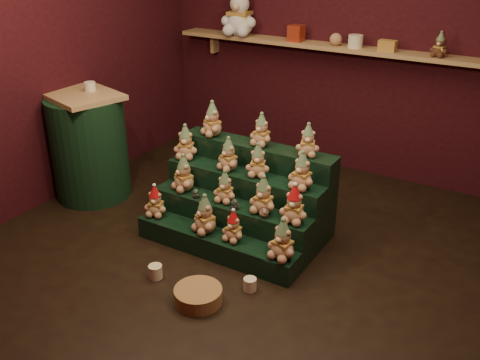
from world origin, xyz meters
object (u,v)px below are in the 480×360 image
Objects in this scene: riser_tier_front at (215,244)px; mini_christmas_tree at (160,213)px; snow_globe_c at (265,212)px; brown_bear at (440,45)px; mug_right at (250,284)px; white_bear at (240,9)px; side_table at (89,146)px; snow_globe_a at (196,193)px; wicker_basket at (198,295)px; mug_left at (155,272)px; snow_globe_b at (235,204)px.

riser_tier_front is 0.64m from mini_christmas_tree.
snow_globe_c is 2.23m from brown_bear.
brown_bear reaches higher than mug_right.
side_table is at bearing -116.49° from white_bear.
snow_globe_c reaches higher than riser_tier_front.
snow_globe_a is at bearing 11.92° from mini_christmas_tree.
mini_christmas_tree is 1.08m from wicker_basket.
mug_left is at bearing -107.77° from brown_bear.
white_bear reaches higher than snow_globe_b.
snow_globe_b is at bearing -0.00° from snow_globe_a.
snow_globe_b is at bearing 11.70° from side_table.
mini_christmas_tree is at bearing -175.80° from snow_globe_c.
riser_tier_front is 0.54m from mug_right.
riser_tier_front is at bearing 112.14° from wicker_basket.
snow_globe_b reaches higher than mini_christmas_tree.
wicker_basket is (-0.24, -0.30, 0.01)m from mug_right.
mini_christmas_tree is at bearing 142.79° from wicker_basket.
mug_left is 3.13m from brown_bear.
snow_globe_b reaches higher than mug_right.
mini_christmas_tree is at bearing 4.53° from side_table.
white_bear is (-1.46, 2.27, 1.55)m from mug_right.
white_bear is (-0.78, 2.50, 1.54)m from mug_left.
wicker_basket is (1.83, -0.85, -0.45)m from side_table.
wicker_basket is at bearing -71.54° from white_bear.
mini_christmas_tree is (-0.34, -0.07, -0.25)m from snow_globe_a.
snow_globe_b reaches higher than riser_tier_front.
snow_globe_c is (0.27, 0.00, 0.00)m from snow_globe_b.
mug_right is (0.76, -0.42, -0.35)m from snow_globe_a.
side_table is 10.71× the size of mug_right.
white_bear reaches higher than side_table.
mug_left reaches higher than mug_right.
white_bear is at bearing 115.34° from wicker_basket.
snow_globe_a is 1.32m from side_table.
snow_globe_b is 0.89× the size of snow_globe_c.
riser_tier_front is 0.50m from snow_globe_c.
riser_tier_front is 0.61m from wicker_basket.
side_table is at bearing 150.86° from mug_left.
mug_left is at bearing -13.23° from side_table.
mug_right is (0.12, -0.42, -0.36)m from snow_globe_c.
riser_tier_front is 16.98× the size of snow_globe_b.
side_table is 2.13m from white_bear.
snow_globe_b reaches higher than wicker_basket.
mug_left is 0.44m from wicker_basket.
mug_left is at bearing -79.52° from white_bear.
snow_globe_c is 0.29× the size of mini_christmas_tree.
mug_left is at bearing -113.93° from snow_globe_b.
snow_globe_b is 1.69m from side_table.
wicker_basket is (-0.12, -0.72, -0.35)m from snow_globe_c.
snow_globe_a is 0.25× the size of mini_christmas_tree.
snow_globe_a is 0.23× the size of wicker_basket.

